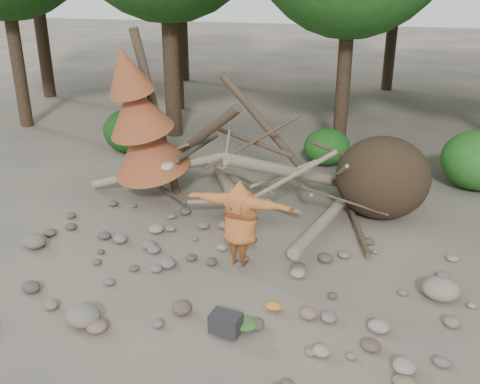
# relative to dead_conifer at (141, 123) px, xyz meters

# --- Properties ---
(ground) EXTENTS (120.00, 120.00, 0.00)m
(ground) POSITION_rel_dead_conifer_xyz_m (3.12, -3.37, -2.11)
(ground) COLOR #514C44
(ground) RESTS_ON ground
(deadfall_pile) EXTENTS (8.55, 5.24, 3.30)m
(deadfall_pile) POSITION_rel_dead_conifer_xyz_m (5.13, 0.87, -1.16)
(deadfall_pile) COLOR #332619
(deadfall_pile) RESTS_ON ground
(dead_conifer) EXTENTS (2.06, 2.16, 4.35)m
(dead_conifer) POSITION_rel_dead_conifer_xyz_m (0.00, 0.00, 0.00)
(dead_conifer) COLOR #4C3F30
(dead_conifer) RESTS_ON ground
(bush_left) EXTENTS (1.80, 1.80, 1.44)m
(bush_left) POSITION_rel_dead_conifer_xyz_m (-2.38, 3.83, -1.39)
(bush_left) COLOR #164813
(bush_left) RESTS_ON ground
(bush_mid) EXTENTS (1.40, 1.40, 1.12)m
(bush_mid) POSITION_rel_dead_conifer_xyz_m (3.92, 4.43, -1.55)
(bush_mid) COLOR #1E5C1A
(bush_mid) RESTS_ON ground
(bush_right) EXTENTS (2.00, 2.00, 1.60)m
(bush_right) POSITION_rel_dead_conifer_xyz_m (8.12, 3.63, -1.31)
(bush_right) COLOR #276D21
(bush_right) RESTS_ON ground
(frisbee_thrower) EXTENTS (2.61, 0.74, 2.06)m
(frisbee_thrower) POSITION_rel_dead_conifer_xyz_m (3.22, -2.39, -1.15)
(frisbee_thrower) COLOR #A65825
(frisbee_thrower) RESTS_ON ground
(backpack) EXTENTS (0.53, 0.38, 0.33)m
(backpack) POSITION_rel_dead_conifer_xyz_m (3.64, -4.52, -1.95)
(backpack) COLOR black
(backpack) RESTS_ON ground
(cloth_green) EXTENTS (0.45, 0.38, 0.17)m
(cloth_green) POSITION_rel_dead_conifer_xyz_m (3.89, -4.34, -2.03)
(cloth_green) COLOR #335D25
(cloth_green) RESTS_ON ground
(cloth_orange) EXTENTS (0.30, 0.25, 0.11)m
(cloth_orange) POSITION_rel_dead_conifer_xyz_m (4.22, -3.66, -2.06)
(cloth_orange) COLOR #C77422
(cloth_orange) RESTS_ON ground
(boulder_front_left) EXTENTS (0.60, 0.54, 0.36)m
(boulder_front_left) POSITION_rel_dead_conifer_xyz_m (1.30, -4.96, -1.93)
(boulder_front_left) COLOR #6D655B
(boulder_front_left) RESTS_ON ground
(boulder_mid_right) EXTENTS (0.66, 0.60, 0.40)m
(boulder_mid_right) POSITION_rel_dead_conifer_xyz_m (6.98, -2.40, -1.91)
(boulder_mid_right) COLOR gray
(boulder_mid_right) RESTS_ON ground
(boulder_mid_left) EXTENTS (0.52, 0.47, 0.31)m
(boulder_mid_left) POSITION_rel_dead_conifer_xyz_m (-1.21, -2.88, -1.96)
(boulder_mid_left) COLOR #635C53
(boulder_mid_left) RESTS_ON ground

